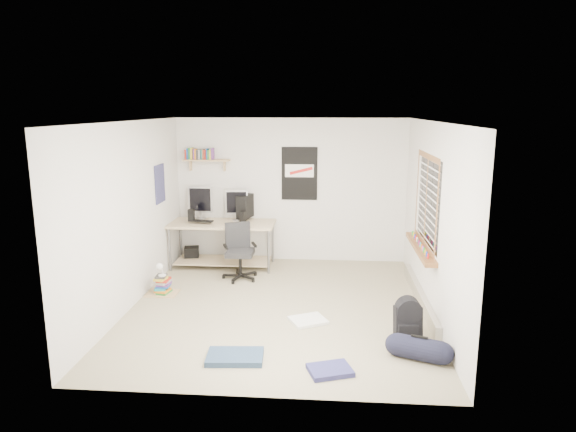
# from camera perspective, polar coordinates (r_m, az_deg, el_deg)

# --- Properties ---
(floor) EXTENTS (4.00, 4.50, 0.01)m
(floor) POSITION_cam_1_polar(r_m,az_deg,el_deg) (7.14, -1.03, -10.06)
(floor) COLOR gray
(floor) RESTS_ON ground
(ceiling) EXTENTS (4.00, 4.50, 0.01)m
(ceiling) POSITION_cam_1_polar(r_m,az_deg,el_deg) (6.62, -1.11, 10.51)
(ceiling) COLOR white
(ceiling) RESTS_ON ground
(back_wall) EXTENTS (4.00, 0.01, 2.50)m
(back_wall) POSITION_cam_1_polar(r_m,az_deg,el_deg) (8.98, 0.32, 2.86)
(back_wall) COLOR silver
(back_wall) RESTS_ON ground
(left_wall) EXTENTS (0.01, 4.50, 2.50)m
(left_wall) POSITION_cam_1_polar(r_m,az_deg,el_deg) (7.24, -17.07, 0.10)
(left_wall) COLOR silver
(left_wall) RESTS_ON ground
(right_wall) EXTENTS (0.01, 4.50, 2.50)m
(right_wall) POSITION_cam_1_polar(r_m,az_deg,el_deg) (6.87, 15.81, -0.44)
(right_wall) COLOR silver
(right_wall) RESTS_ON ground
(desk) EXTENTS (1.93, 1.43, 0.81)m
(desk) POSITION_cam_1_polar(r_m,az_deg,el_deg) (8.82, -7.26, -3.28)
(desk) COLOR tan
(desk) RESTS_ON floor
(monitor_left) EXTENTS (0.41, 0.11, 0.45)m
(monitor_left) POSITION_cam_1_polar(r_m,az_deg,el_deg) (9.01, -9.69, 1.31)
(monitor_left) COLOR #A1A1A6
(monitor_left) RESTS_ON desk
(monitor_right) EXTENTS (0.38, 0.13, 0.41)m
(monitor_right) POSITION_cam_1_polar(r_m,az_deg,el_deg) (8.79, -5.69, 1.02)
(monitor_right) COLOR #9D9DA2
(monitor_right) RESTS_ON desk
(pc_tower) EXTENTS (0.26, 0.41, 0.40)m
(pc_tower) POSITION_cam_1_polar(r_m,az_deg,el_deg) (8.86, -4.80, 1.09)
(pc_tower) COLOR black
(pc_tower) RESTS_ON desk
(keyboard) EXTENTS (0.38, 0.18, 0.02)m
(keyboard) POSITION_cam_1_polar(r_m,az_deg,el_deg) (8.68, -9.51, -0.54)
(keyboard) COLOR black
(keyboard) RESTS_ON desk
(speaker_left) EXTENTS (0.10, 0.10, 0.20)m
(speaker_left) POSITION_cam_1_polar(r_m,az_deg,el_deg) (8.73, -10.69, 0.07)
(speaker_left) COLOR black
(speaker_left) RESTS_ON desk
(speaker_right) EXTENTS (0.11, 0.11, 0.16)m
(speaker_right) POSITION_cam_1_polar(r_m,az_deg,el_deg) (8.59, -5.05, -0.08)
(speaker_right) COLOR black
(speaker_right) RESTS_ON desk
(office_chair) EXTENTS (0.74, 0.74, 0.89)m
(office_chair) POSITION_cam_1_polar(r_m,az_deg,el_deg) (8.12, -5.35, -3.66)
(office_chair) COLOR black
(office_chair) RESTS_ON floor
(wall_shelf) EXTENTS (0.80, 0.22, 0.24)m
(wall_shelf) POSITION_cam_1_polar(r_m,az_deg,el_deg) (9.02, -9.01, 6.15)
(wall_shelf) COLOR tan
(wall_shelf) RESTS_ON back_wall
(poster_back_wall) EXTENTS (0.62, 0.03, 0.92)m
(poster_back_wall) POSITION_cam_1_polar(r_m,az_deg,el_deg) (8.90, 1.28, 4.73)
(poster_back_wall) COLOR black
(poster_back_wall) RESTS_ON back_wall
(poster_left_wall) EXTENTS (0.02, 0.42, 0.60)m
(poster_left_wall) POSITION_cam_1_polar(r_m,az_deg,el_deg) (8.30, -14.05, 3.49)
(poster_left_wall) COLOR navy
(poster_left_wall) RESTS_ON left_wall
(window) EXTENTS (0.10, 1.50, 1.26)m
(window) POSITION_cam_1_polar(r_m,az_deg,el_deg) (7.11, 15.01, 1.66)
(window) COLOR brown
(window) RESTS_ON right_wall
(baseboard_heater) EXTENTS (0.08, 2.50, 0.18)m
(baseboard_heater) POSITION_cam_1_polar(r_m,az_deg,el_deg) (7.47, 14.48, -8.65)
(baseboard_heater) COLOR #B7B2A8
(baseboard_heater) RESTS_ON floor
(backpack) EXTENTS (0.33, 0.27, 0.41)m
(backpack) POSITION_cam_1_polar(r_m,az_deg,el_deg) (6.27, 13.17, -11.58)
(backpack) COLOR black
(backpack) RESTS_ON floor
(duffel_bag) EXTENTS (0.33, 0.33, 0.49)m
(duffel_bag) POSITION_cam_1_polar(r_m,az_deg,el_deg) (5.88, 14.35, -13.97)
(duffel_bag) COLOR black
(duffel_bag) RESTS_ON floor
(tshirt) EXTENTS (0.55, 0.52, 0.04)m
(tshirt) POSITION_cam_1_polar(r_m,az_deg,el_deg) (6.66, 2.25, -11.50)
(tshirt) COLOR silver
(tshirt) RESTS_ON floor
(jeans_a) EXTENTS (0.63, 0.43, 0.07)m
(jeans_a) POSITION_cam_1_polar(r_m,az_deg,el_deg) (5.78, -5.90, -15.31)
(jeans_a) COLOR navy
(jeans_a) RESTS_ON floor
(jeans_b) EXTENTS (0.51, 0.45, 0.05)m
(jeans_b) POSITION_cam_1_polar(r_m,az_deg,el_deg) (5.53, 4.69, -16.71)
(jeans_b) COLOR navy
(jeans_b) RESTS_ON floor
(book_stack) EXTENTS (0.49, 0.45, 0.28)m
(book_stack) POSITION_cam_1_polar(r_m,az_deg,el_deg) (7.77, -13.83, -7.33)
(book_stack) COLOR brown
(book_stack) RESTS_ON floor
(desk_lamp) EXTENTS (0.15, 0.21, 0.18)m
(desk_lamp) POSITION_cam_1_polar(r_m,az_deg,el_deg) (7.68, -13.82, -5.77)
(desk_lamp) COLOR silver
(desk_lamp) RESTS_ON book_stack
(subwoofer) EXTENTS (0.30, 0.30, 0.28)m
(subwoofer) POSITION_cam_1_polar(r_m,az_deg,el_deg) (9.17, -10.64, -4.27)
(subwoofer) COLOR black
(subwoofer) RESTS_ON floor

